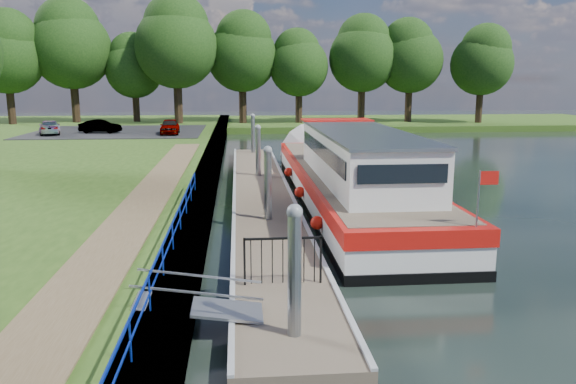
{
  "coord_description": "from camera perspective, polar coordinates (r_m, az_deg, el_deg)",
  "views": [
    {
      "loc": [
        -1.01,
        -10.37,
        5.18
      ],
      "look_at": [
        0.66,
        8.22,
        1.4
      ],
      "focal_mm": 35.0,
      "sensor_mm": 36.0,
      "label": 1
    }
  ],
  "objects": [
    {
      "name": "ground",
      "position": [
        11.63,
        0.39,
        -14.99
      ],
      "size": [
        160.0,
        160.0,
        0.0
      ],
      "primitive_type": "plane",
      "color": "black",
      "rests_on": "ground"
    },
    {
      "name": "bank_edge",
      "position": [
        25.86,
        -8.47,
        0.64
      ],
      "size": [
        1.1,
        90.0,
        0.78
      ],
      "primitive_type": "cube",
      "color": "#473D2D",
      "rests_on": "ground"
    },
    {
      "name": "far_bank",
      "position": [
        63.9,
        6.67,
        6.99
      ],
      "size": [
        60.0,
        18.0,
        0.6
      ],
      "primitive_type": "cube",
      "color": "#2B4A15",
      "rests_on": "ground"
    },
    {
      "name": "footpath",
      "position": [
        19.18,
        -15.19,
        -2.16
      ],
      "size": [
        1.6,
        40.0,
        0.05
      ],
      "primitive_type": "cube",
      "color": "brown",
      "rests_on": "riverbank"
    },
    {
      "name": "carpark",
      "position": [
        49.58,
        -16.84,
        5.89
      ],
      "size": [
        14.0,
        12.0,
        0.06
      ],
      "primitive_type": "cube",
      "color": "black",
      "rests_on": "riverbank"
    },
    {
      "name": "blue_fence",
      "position": [
        14.02,
        -12.11,
        -4.82
      ],
      "size": [
        0.04,
        18.04,
        0.72
      ],
      "color": "#0C2DBF",
      "rests_on": "riverbank"
    },
    {
      "name": "pontoon",
      "position": [
        23.92,
        -2.61,
        -0.62
      ],
      "size": [
        2.5,
        30.0,
        0.56
      ],
      "color": "brown",
      "rests_on": "ground"
    },
    {
      "name": "mooring_piles",
      "position": [
        23.71,
        -2.64,
        1.97
      ],
      "size": [
        0.3,
        27.3,
        3.55
      ],
      "color": "gray",
      "rests_on": "ground"
    },
    {
      "name": "gangway",
      "position": [
        11.81,
        -9.0,
        -11.37
      ],
      "size": [
        2.58,
        1.0,
        0.92
      ],
      "color": "#A5A8AD",
      "rests_on": "ground"
    },
    {
      "name": "gate_panel",
      "position": [
        13.24,
        -0.53,
        -6.28
      ],
      "size": [
        1.85,
        0.05,
        1.15
      ],
      "color": "black",
      "rests_on": "ground"
    },
    {
      "name": "barge",
      "position": [
        24.43,
        5.8,
        1.75
      ],
      "size": [
        4.36,
        21.15,
        4.78
      ],
      "color": "black",
      "rests_on": "ground"
    },
    {
      "name": "horizon_trees",
      "position": [
        59.12,
        -5.9,
        14.07
      ],
      "size": [
        54.38,
        10.03,
        12.87
      ],
      "color": "#332316",
      "rests_on": "ground"
    },
    {
      "name": "car_a",
      "position": [
        46.04,
        -11.91,
        6.55
      ],
      "size": [
        1.64,
        3.65,
        1.22
      ],
      "primitive_type": "imported",
      "rotation": [
        0.0,
        0.0,
        0.06
      ],
      "color": "#999999",
      "rests_on": "carpark"
    },
    {
      "name": "car_b",
      "position": [
        48.4,
        -18.53,
        6.34
      ],
      "size": [
        3.37,
        1.48,
        1.08
      ],
      "primitive_type": "imported",
      "rotation": [
        0.0,
        0.0,
        1.46
      ],
      "color": "#999999",
      "rests_on": "carpark"
    },
    {
      "name": "car_c",
      "position": [
        48.58,
        -23.05,
        6.05
      ],
      "size": [
        2.57,
        4.05,
        1.09
      ],
      "primitive_type": "imported",
      "rotation": [
        0.0,
        0.0,
        3.44
      ],
      "color": "#999999",
      "rests_on": "carpark"
    }
  ]
}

